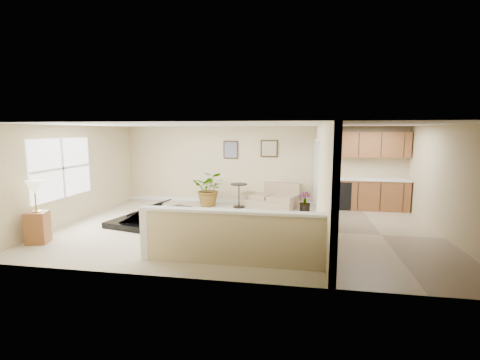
% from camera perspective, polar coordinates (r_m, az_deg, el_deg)
% --- Properties ---
extents(floor, '(9.00, 9.00, 0.00)m').
position_cam_1_polar(floor, '(8.53, 0.85, -7.98)').
color(floor, '#BBAB91').
rests_on(floor, ground).
extents(back_wall, '(9.00, 0.04, 2.50)m').
position_cam_1_polar(back_wall, '(11.23, 3.27, 2.38)').
color(back_wall, '#C6B387').
rests_on(back_wall, floor).
extents(front_wall, '(9.00, 0.04, 2.50)m').
position_cam_1_polar(front_wall, '(5.37, -4.16, -3.85)').
color(front_wall, '#C6B387').
rests_on(front_wall, floor).
extents(left_wall, '(0.04, 6.00, 2.50)m').
position_cam_1_polar(left_wall, '(10.01, -25.49, 0.92)').
color(left_wall, '#C6B387').
rests_on(left_wall, floor).
extents(right_wall, '(0.04, 6.00, 2.50)m').
position_cam_1_polar(right_wall, '(8.79, 31.26, -0.36)').
color(right_wall, '#C6B387').
rests_on(right_wall, floor).
extents(ceiling, '(9.00, 6.00, 0.04)m').
position_cam_1_polar(ceiling, '(8.20, 0.89, 9.05)').
color(ceiling, silver).
rests_on(ceiling, back_wall).
extents(kitchen_vinyl, '(2.70, 6.00, 0.01)m').
position_cam_1_polar(kitchen_vinyl, '(8.64, 22.20, -8.36)').
color(kitchen_vinyl, tan).
rests_on(kitchen_vinyl, floor).
extents(interior_partition, '(0.18, 5.99, 2.50)m').
position_cam_1_polar(interior_partition, '(8.45, 13.29, 0.10)').
color(interior_partition, '#C6B387').
rests_on(interior_partition, floor).
extents(pony_half_wall, '(3.42, 0.22, 1.00)m').
position_cam_1_polar(pony_half_wall, '(6.20, -1.82, -9.19)').
color(pony_half_wall, '#C6B387').
rests_on(pony_half_wall, floor).
extents(left_window, '(0.05, 2.15, 1.45)m').
position_cam_1_polar(left_window, '(9.58, -27.20, 1.73)').
color(left_window, white).
rests_on(left_window, left_wall).
extents(wall_art_left, '(0.48, 0.04, 0.58)m').
position_cam_1_polar(wall_art_left, '(11.31, -1.53, 4.97)').
color(wall_art_left, '#322512').
rests_on(wall_art_left, back_wall).
extents(wall_mirror, '(0.55, 0.04, 0.55)m').
position_cam_1_polar(wall_mirror, '(11.13, 4.81, 5.16)').
color(wall_mirror, '#322512').
rests_on(wall_mirror, back_wall).
extents(kitchen_cabinets, '(2.36, 0.65, 2.33)m').
position_cam_1_polar(kitchen_cabinets, '(11.10, 19.68, -0.12)').
color(kitchen_cabinets, '#975E31').
rests_on(kitchen_cabinets, floor).
extents(piano, '(1.90, 1.91, 1.35)m').
position_cam_1_polar(piano, '(9.17, -15.77, -3.53)').
color(piano, black).
rests_on(piano, floor).
extents(piano_bench, '(0.71, 0.94, 0.56)m').
position_cam_1_polar(piano_bench, '(8.37, -10.87, -6.47)').
color(piano_bench, black).
rests_on(piano_bench, floor).
extents(loveseat, '(2.03, 1.54, 0.97)m').
position_cam_1_polar(loveseat, '(11.00, 5.08, -2.40)').
color(loveseat, tan).
rests_on(loveseat, floor).
extents(accent_table, '(0.51, 0.51, 0.74)m').
position_cam_1_polar(accent_table, '(10.75, -0.18, -2.02)').
color(accent_table, black).
rests_on(accent_table, floor).
extents(palm_plant, '(1.05, 0.93, 1.10)m').
position_cam_1_polar(palm_plant, '(10.99, -5.03, -1.49)').
color(palm_plant, black).
rests_on(palm_plant, floor).
extents(small_plant, '(0.37, 0.37, 0.57)m').
position_cam_1_polar(small_plant, '(10.49, 10.61, -3.71)').
color(small_plant, black).
rests_on(small_plant, floor).
extents(lamp_stand, '(0.49, 0.49, 1.34)m').
position_cam_1_polar(lamp_stand, '(8.49, -30.37, -5.24)').
color(lamp_stand, '#975E31').
rests_on(lamp_stand, floor).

